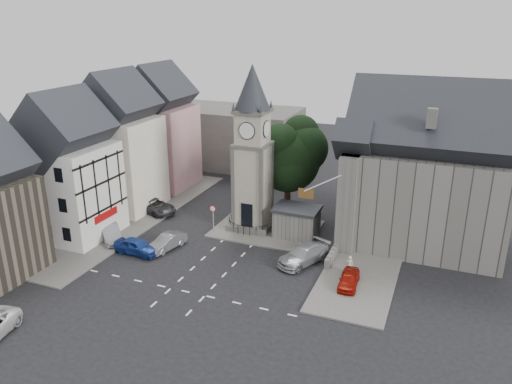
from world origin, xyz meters
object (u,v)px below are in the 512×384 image
at_px(stone_shelter, 297,222).
at_px(pedestrian, 349,265).
at_px(clock_tower, 253,150).
at_px(car_west_blue, 137,246).
at_px(car_east_red, 349,279).

xyz_separation_m(stone_shelter, pedestrian, (6.32, -5.50, -0.69)).
distance_m(stone_shelter, pedestrian, 8.41).
height_order(clock_tower, car_west_blue, clock_tower).
relative_size(car_west_blue, car_east_red, 1.18).
bearing_deg(pedestrian, car_west_blue, 7.71).
xyz_separation_m(stone_shelter, car_west_blue, (-12.30, -8.88, -0.82)).
bearing_deg(stone_shelter, car_east_red, -47.94).
bearing_deg(car_west_blue, stone_shelter, -51.72).
height_order(stone_shelter, car_west_blue, stone_shelter).
bearing_deg(car_east_red, car_west_blue, -178.85).
distance_m(stone_shelter, car_east_red, 10.05).
distance_m(clock_tower, car_west_blue, 14.09).
bearing_deg(car_east_red, clock_tower, 142.23).
xyz_separation_m(clock_tower, stone_shelter, (4.80, -0.49, -6.57)).
height_order(clock_tower, car_east_red, clock_tower).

